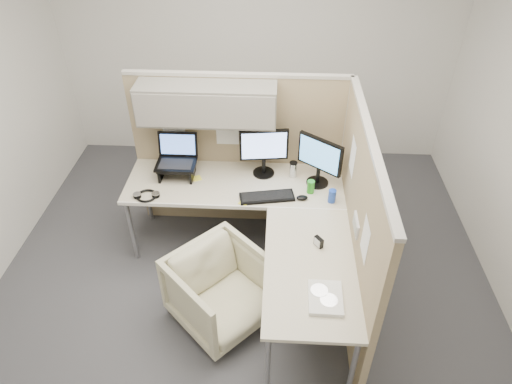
{
  "coord_description": "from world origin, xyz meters",
  "views": [
    {
      "loc": [
        0.26,
        -2.79,
        3.21
      ],
      "look_at": [
        0.1,
        0.25,
        0.85
      ],
      "focal_mm": 32.0,
      "sensor_mm": 36.0,
      "label": 1
    }
  ],
  "objects_px": {
    "office_chair": "(221,287)",
    "keyboard": "(267,197)",
    "monitor_left": "(264,149)",
    "desk": "(258,216)"
  },
  "relations": [
    {
      "from": "desk",
      "to": "monitor_left",
      "type": "xyz_separation_m",
      "value": [
        0.02,
        0.56,
        0.32
      ]
    },
    {
      "from": "keyboard",
      "to": "desk",
      "type": "bearing_deg",
      "value": -119.28
    },
    {
      "from": "office_chair",
      "to": "monitor_left",
      "type": "bearing_deg",
      "value": 29.48
    },
    {
      "from": "office_chair",
      "to": "keyboard",
      "type": "xyz_separation_m",
      "value": [
        0.34,
        0.71,
        0.38
      ]
    },
    {
      "from": "desk",
      "to": "keyboard",
      "type": "xyz_separation_m",
      "value": [
        0.07,
        0.2,
        0.05
      ]
    },
    {
      "from": "desk",
      "to": "keyboard",
      "type": "relative_size",
      "value": 4.21
    },
    {
      "from": "office_chair",
      "to": "monitor_left",
      "type": "xyz_separation_m",
      "value": [
        0.29,
        1.08,
        0.64
      ]
    },
    {
      "from": "desk",
      "to": "keyboard",
      "type": "height_order",
      "value": "keyboard"
    },
    {
      "from": "office_chair",
      "to": "monitor_left",
      "type": "relative_size",
      "value": 1.55
    },
    {
      "from": "office_chair",
      "to": "keyboard",
      "type": "relative_size",
      "value": 1.52
    }
  ]
}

